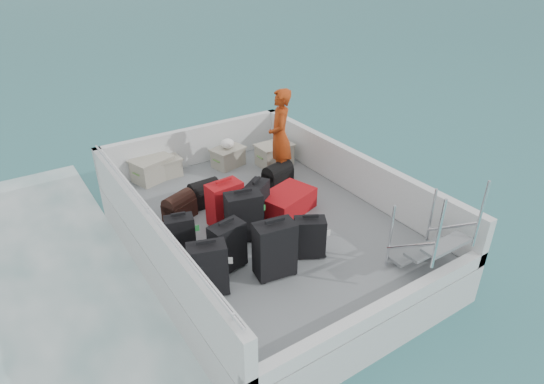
% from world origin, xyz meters
% --- Properties ---
extents(ground, '(160.00, 160.00, 0.00)m').
position_xyz_m(ground, '(0.00, 0.00, 0.00)').
color(ground, '#195859').
rests_on(ground, ground).
extents(ferry_hull, '(3.60, 5.00, 0.60)m').
position_xyz_m(ferry_hull, '(0.00, 0.00, 0.30)').
color(ferry_hull, silver).
rests_on(ferry_hull, ground).
extents(deck, '(3.30, 4.70, 0.02)m').
position_xyz_m(deck, '(0.00, 0.00, 0.61)').
color(deck, slate).
rests_on(deck, ferry_hull).
extents(deck_fittings, '(3.60, 5.00, 0.90)m').
position_xyz_m(deck_fittings, '(0.35, -0.32, 0.99)').
color(deck_fittings, silver).
rests_on(deck_fittings, deck).
extents(suitcase_0, '(0.50, 0.38, 0.69)m').
position_xyz_m(suitcase_0, '(-1.43, -1.02, 0.96)').
color(suitcase_0, black).
rests_on(suitcase_0, deck).
extents(suitcase_1, '(0.47, 0.32, 0.65)m').
position_xyz_m(suitcase_1, '(-1.01, -0.72, 0.95)').
color(suitcase_1, black).
rests_on(suitcase_1, deck).
extents(suitcase_2, '(0.42, 0.32, 0.54)m').
position_xyz_m(suitcase_2, '(-1.37, -0.07, 0.89)').
color(suitcase_2, black).
rests_on(suitcase_2, deck).
extents(suitcase_3, '(0.53, 0.36, 0.75)m').
position_xyz_m(suitcase_3, '(-0.59, -1.15, 1.00)').
color(suitcase_3, black).
rests_on(suitcase_3, deck).
extents(suitcase_4, '(0.54, 0.39, 0.72)m').
position_xyz_m(suitcase_4, '(-0.50, -0.26, 0.98)').
color(suitcase_4, black).
rests_on(suitcase_4, deck).
extents(suitcase_5, '(0.51, 0.33, 0.68)m').
position_xyz_m(suitcase_5, '(-0.55, 0.21, 0.96)').
color(suitcase_5, '#A10C18').
rests_on(suitcase_5, deck).
extents(suitcase_6, '(0.47, 0.41, 0.56)m').
position_xyz_m(suitcase_6, '(0.01, -1.07, 0.90)').
color(suitcase_6, black).
rests_on(suitcase_6, deck).
extents(suitcase_7, '(0.49, 0.44, 0.60)m').
position_xyz_m(suitcase_7, '(-0.08, 0.09, 0.92)').
color(suitcase_7, black).
rests_on(suitcase_7, deck).
extents(suitcase_8, '(0.96, 0.77, 0.33)m').
position_xyz_m(suitcase_8, '(0.42, 0.02, 0.79)').
color(suitcase_8, '#A10C18').
rests_on(suitcase_8, deck).
extents(duffel_0, '(0.54, 0.45, 0.32)m').
position_xyz_m(duffel_0, '(-1.04, 0.75, 0.78)').
color(duffel_0, black).
rests_on(duffel_0, deck).
extents(duffel_1, '(0.47, 0.32, 0.32)m').
position_xyz_m(duffel_1, '(-0.54, 0.92, 0.78)').
color(duffel_1, black).
rests_on(duffel_1, deck).
extents(duffel_2, '(0.57, 0.42, 0.32)m').
position_xyz_m(duffel_2, '(0.78, 0.81, 0.78)').
color(duffel_2, black).
rests_on(duffel_2, deck).
extents(crate_0, '(0.73, 0.60, 0.38)m').
position_xyz_m(crate_0, '(-0.93, 2.20, 0.81)').
color(crate_0, '#A9A693').
rests_on(crate_0, deck).
extents(crate_1, '(0.52, 0.36, 0.31)m').
position_xyz_m(crate_1, '(-0.69, 2.20, 0.78)').
color(crate_1, '#A9A693').
rests_on(crate_1, deck).
extents(crate_2, '(0.62, 0.49, 0.33)m').
position_xyz_m(crate_2, '(0.45, 1.96, 0.78)').
color(crate_2, '#A9A693').
rests_on(crate_2, deck).
extents(crate_3, '(0.62, 0.43, 0.37)m').
position_xyz_m(crate_3, '(1.21, 1.55, 0.81)').
color(crate_3, '#A9A693').
rests_on(crate_3, deck).
extents(yellow_bag, '(0.28, 0.26, 0.22)m').
position_xyz_m(yellow_bag, '(1.34, 1.61, 0.73)').
color(yellow_bag, yellow).
rests_on(yellow_bag, deck).
extents(white_bag, '(0.24, 0.24, 0.18)m').
position_xyz_m(white_bag, '(0.45, 1.96, 1.04)').
color(white_bag, white).
rests_on(white_bag, crate_2).
extents(passenger, '(0.63, 0.71, 1.63)m').
position_xyz_m(passenger, '(0.93, 0.97, 1.43)').
color(passenger, '#E54B15').
rests_on(passenger, deck).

